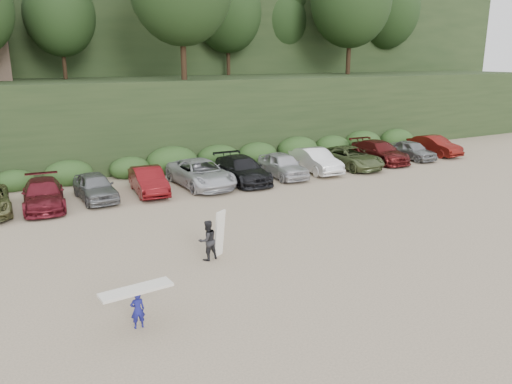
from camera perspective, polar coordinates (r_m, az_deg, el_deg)
ground at (r=21.40m, az=1.52°, el=-5.55°), size 120.00×120.00×0.00m
hillside_backdrop at (r=54.23m, az=-19.12°, el=18.26°), size 90.00×41.50×28.00m
parked_cars at (r=30.99m, az=-2.83°, el=2.45°), size 39.37×6.01×1.59m
child_surfer at (r=14.95m, az=-13.45°, el=-12.03°), size 2.11×0.76×1.24m
adult_surfer at (r=19.28m, az=-5.44°, el=-5.44°), size 1.28×0.73×1.87m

